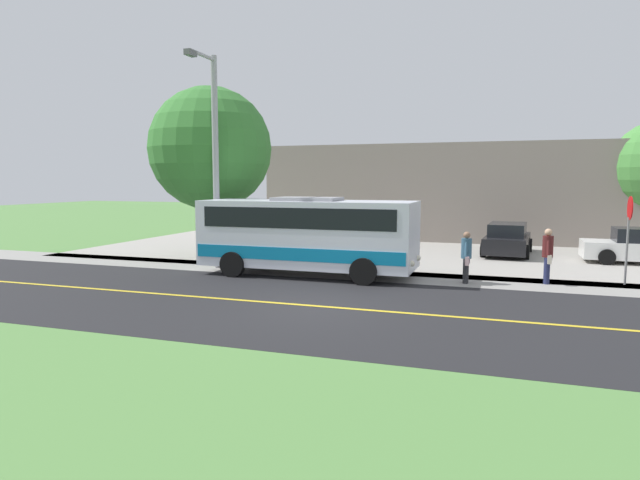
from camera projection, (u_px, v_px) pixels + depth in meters
ground_plane at (316, 306)px, 14.68m from camera, size 120.00×120.00×0.00m
road_surface at (316, 306)px, 14.68m from camera, size 8.00×100.00×0.01m
sidewalk at (363, 275)px, 19.57m from camera, size 2.40×100.00×0.01m
parking_lot_surface at (463, 253)px, 25.40m from camera, size 14.00×36.00×0.01m
road_centre_line at (316, 306)px, 14.68m from camera, size 0.16×100.00×0.00m
shuttle_bus_front at (308, 232)px, 19.37m from camera, size 2.69×7.75×2.79m
pedestrian_with_bags at (548, 254)px, 17.80m from camera, size 0.72×0.34×1.82m
pedestrian_waiting at (466, 256)px, 17.91m from camera, size 0.72×0.34×1.71m
stop_sign at (629, 225)px, 17.49m from camera, size 0.76×0.07×2.88m
street_light_pole at (214, 153)px, 20.63m from camera, size 1.97×0.24×8.03m
parked_car_near at (507, 240)px, 24.83m from camera, size 4.53×2.29×1.45m
tree_curbside at (210, 149)px, 23.48m from camera, size 5.29×5.29×7.39m
commercial_building at (461, 191)px, 33.84m from camera, size 10.00×21.96×5.40m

